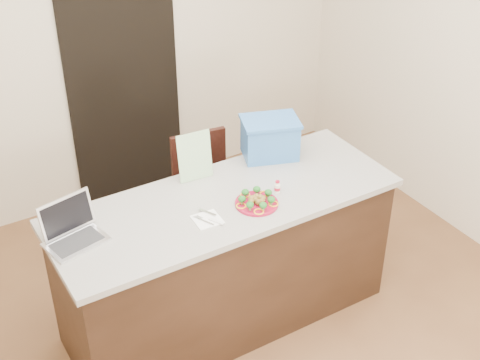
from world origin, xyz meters
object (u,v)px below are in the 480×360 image
island (226,260)px  blue_box (270,138)px  napkin (207,220)px  yogurt_bottle (277,188)px  chair (206,187)px  laptop (72,229)px  plate (257,203)px

island → blue_box: bearing=29.8°
napkin → blue_box: 0.81m
island → blue_box: blue_box is taller
island → yogurt_bottle: size_ratio=27.02×
island → chair: bearing=70.3°
yogurt_bottle → laptop: 1.19m
island → laptop: size_ratio=5.98×
plate → laptop: laptop is taller
plate → napkin: bearing=177.4°
island → plate: size_ratio=8.27×
yogurt_bottle → island: bearing=162.4°
blue_box → plate: bearing=-111.2°
laptop → chair: laptop is taller
yogurt_bottle → plate: bearing=-164.8°
laptop → island: bearing=-18.8°
napkin → blue_box: size_ratio=0.35×
island → yogurt_bottle: (0.30, -0.10, 0.49)m
chair → plate: bearing=-91.8°
blue_box → yogurt_bottle: bearing=-97.5°
blue_box → napkin: bearing=-129.2°
blue_box → chair: size_ratio=0.47×
chair → napkin: bearing=-110.8°
island → blue_box: size_ratio=4.90×
island → yogurt_bottle: 0.58m
island → napkin: 0.51m
island → plate: plate is taller
plate → yogurt_bottle: yogurt_bottle is taller
laptop → plate: bearing=-25.9°
napkin → yogurt_bottle: 0.49m
laptop → chair: bearing=16.5°
yogurt_bottle → blue_box: blue_box is taller
yogurt_bottle → blue_box: size_ratio=0.18×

